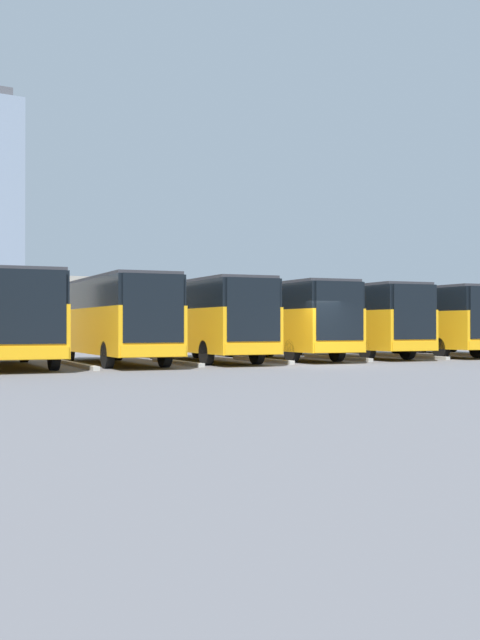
# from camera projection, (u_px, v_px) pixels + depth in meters

# --- Properties ---
(ground_plane) EXTENTS (600.00, 600.00, 0.00)m
(ground_plane) POSITION_uv_depth(u_px,v_px,m) (323.00, 366.00, 30.51)
(ground_plane) COLOR #5B5B60
(bus_0) EXTENTS (4.01, 11.00, 3.41)m
(bus_0) POSITION_uv_depth(u_px,v_px,m) (475.00, 319.00, 42.68)
(bus_0) COLOR orange
(bus_0) RESTS_ON ground_plane
(curb_divider_0) EXTENTS (1.09, 5.66, 0.15)m
(curb_divider_0) POSITION_uv_depth(u_px,v_px,m) (472.00, 355.00, 40.22)
(curb_divider_0) COLOR #9E9E99
(curb_divider_0) RESTS_ON ground_plane
(bus_1) EXTENTS (4.01, 11.00, 3.41)m
(bus_1) POSITION_uv_depth(u_px,v_px,m) (417.00, 319.00, 40.59)
(bus_1) COLOR orange
(bus_1) RESTS_ON ground_plane
(curb_divider_1) EXTENTS (1.09, 5.66, 0.15)m
(curb_divider_1) POSITION_uv_depth(u_px,v_px,m) (410.00, 356.00, 38.13)
(curb_divider_1) COLOR #9E9E99
(curb_divider_1) RESTS_ON ground_plane
(bus_2) EXTENTS (4.01, 11.00, 3.41)m
(bus_2) POSITION_uv_depth(u_px,v_px,m) (349.00, 318.00, 38.76)
(bus_2) COLOR orange
(bus_2) RESTS_ON ground_plane
(curb_divider_2) EXTENTS (1.09, 5.66, 0.15)m
(curb_divider_2) POSITION_uv_depth(u_px,v_px,m) (336.00, 358.00, 36.30)
(curb_divider_2) COLOR #9E9E99
(curb_divider_2) RESTS_ON ground_plane
(bus_3) EXTENTS (4.01, 11.00, 3.41)m
(bus_3) POSITION_uv_depth(u_px,v_px,m) (280.00, 318.00, 36.52)
(bus_3) COLOR orange
(bus_3) RESTS_ON ground_plane
(curb_divider_3) EXTENTS (1.09, 5.66, 0.15)m
(curb_divider_3) POSITION_uv_depth(u_px,v_px,m) (261.00, 360.00, 34.06)
(curb_divider_3) COLOR #9E9E99
(curb_divider_3) RESTS_ON ground_plane
(bus_4) EXTENTS (4.01, 11.00, 3.41)m
(bus_4) POSITION_uv_depth(u_px,v_px,m) (202.00, 317.00, 34.24)
(bus_4) COLOR orange
(bus_4) RESTS_ON ground_plane
(curb_divider_4) EXTENTS (1.09, 5.66, 0.15)m
(curb_divider_4) POSITION_uv_depth(u_px,v_px,m) (176.00, 362.00, 31.79)
(curb_divider_4) COLOR #9E9E99
(curb_divider_4) RESTS_ON ground_plane
(bus_5) EXTENTS (4.01, 11.00, 3.41)m
(bus_5) POSITION_uv_depth(u_px,v_px,m) (113.00, 316.00, 31.95)
(bus_5) COLOR orange
(bus_5) RESTS_ON ground_plane
(curb_divider_5) EXTENTS (1.09, 5.66, 0.15)m
(curb_divider_5) POSITION_uv_depth(u_px,v_px,m) (78.00, 365.00, 29.49)
(curb_divider_5) COLOR #9E9E99
(curb_divider_5) RESTS_ON ground_plane
(bus_6) EXTENTS (4.01, 11.00, 3.41)m
(bus_6) POSITION_uv_depth(u_px,v_px,m) (9.00, 316.00, 29.92)
(bus_6) COLOR orange
(bus_6) RESTS_ON ground_plane
(station_building) EXTENTS (29.79, 16.36, 4.43)m
(station_building) POSITION_uv_depth(u_px,v_px,m) (72.00, 315.00, 53.32)
(station_building) COLOR #A8A399
(station_building) RESTS_ON ground_plane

